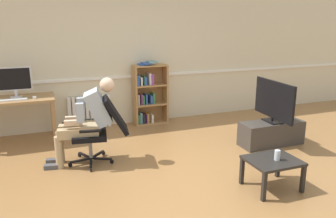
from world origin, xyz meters
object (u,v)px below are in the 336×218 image
object	(u,v)px
bookshelf	(148,94)
coffee_table	(273,164)
keyboard	(13,100)
person_seated	(87,119)
computer_desk	(14,105)
radiator	(90,112)
tv_screen	(274,101)
imac_monitor	(14,80)
computer_mouse	(35,97)
drinking_glass	(277,155)
office_chair	(101,127)
tv_stand	(271,133)

from	to	relation	value
bookshelf	coffee_table	distance (m)	3.12
keyboard	person_seated	xyz separation A→B (m)	(0.97, -1.08, -0.12)
keyboard	coffee_table	distance (m)	3.94
computer_desk	coffee_table	bearing A→B (deg)	-43.41
radiator	tv_screen	distance (m)	3.28
coffee_table	computer_desk	bearing A→B (deg)	136.59
computer_desk	imac_monitor	distance (m)	0.40
computer_mouse	radiator	bearing A→B (deg)	29.15
imac_monitor	keyboard	xyz separation A→B (m)	(-0.03, -0.22, -0.27)
keyboard	bookshelf	size ratio (longest dim) A/B	0.33
imac_monitor	drinking_glass	bearing A→B (deg)	-44.65
bookshelf	coffee_table	world-z (taller)	bookshelf
computer_desk	keyboard	bearing A→B (deg)	-85.30
bookshelf	coffee_table	size ratio (longest dim) A/B	2.02
keyboard	radiator	distance (m)	1.41
keyboard	office_chair	size ratio (longest dim) A/B	0.43
keyboard	drinking_glass	distance (m)	3.98
coffee_table	keyboard	bearing A→B (deg)	137.96
radiator	keyboard	bearing A→B (deg)	-156.56
keyboard	office_chair	distance (m)	1.62
computer_desk	tv_stand	distance (m)	4.17
tv_screen	bookshelf	bearing A→B (deg)	41.97
office_chair	person_seated	bearing A→B (deg)	-90.00
computer_mouse	tv_screen	distance (m)	3.80
person_seated	coffee_table	size ratio (longest dim) A/B	2.01
imac_monitor	computer_desk	bearing A→B (deg)	-120.43
tv_stand	tv_screen	distance (m)	0.54
computer_mouse	person_seated	size ratio (longest dim) A/B	0.08
tv_stand	drinking_glass	xyz separation A→B (m)	(-0.89, -1.25, 0.24)
computer_desk	office_chair	xyz separation A→B (m)	(1.17, -1.25, -0.13)
person_seated	tv_screen	xyz separation A→B (m)	(2.87, -0.32, 0.08)
keyboard	tv_stand	bearing A→B (deg)	-20.12
radiator	coffee_table	xyz separation A→B (m)	(1.69, -3.15, 0.01)
computer_mouse	drinking_glass	size ratio (longest dim) A/B	0.82
imac_monitor	bookshelf	xyz separation A→B (m)	(2.30, 0.21, -0.46)
imac_monitor	person_seated	xyz separation A→B (m)	(0.93, -1.30, -0.39)
person_seated	tv_stand	xyz separation A→B (m)	(2.87, -0.32, -0.46)
person_seated	keyboard	bearing A→B (deg)	-128.78
keyboard	office_chair	world-z (taller)	office_chair
radiator	tv_screen	size ratio (longest dim) A/B	0.80
bookshelf	office_chair	bearing A→B (deg)	-127.40
imac_monitor	coffee_table	bearing A→B (deg)	-44.65
tv_stand	keyboard	bearing A→B (deg)	159.88
computer_desk	radiator	size ratio (longest dim) A/B	1.59
tv_stand	tv_screen	world-z (taller)	tv_screen
keyboard	bookshelf	distance (m)	2.38
office_chair	drinking_glass	distance (m)	2.36
person_seated	computer_desk	bearing A→B (deg)	-131.88
bookshelf	radiator	world-z (taller)	bookshelf
computer_desk	imac_monitor	bearing A→B (deg)	59.57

